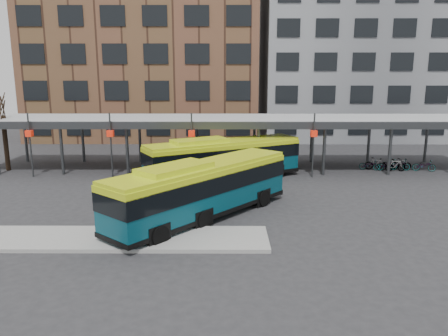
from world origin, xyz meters
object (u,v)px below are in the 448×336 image
tree (5,140)px  pedestrian (134,227)px  bus_front (202,188)px  bus_rear (223,158)px

tree → pedestrian: size_ratio=3.14×
pedestrian → bus_front: bearing=-25.3°
bus_front → pedestrian: bearing=-172.2°
tree → bus_rear: tree is taller
tree → bus_front: 20.10m
tree → bus_rear: bearing=-11.1°
bus_front → tree: bearing=94.6°
tree → pedestrian: bearing=-50.1°
pedestrian → bus_rear: bearing=-9.3°
bus_rear → bus_front: bearing=-126.3°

